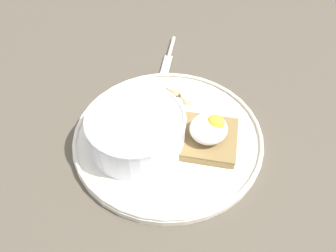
{
  "coord_description": "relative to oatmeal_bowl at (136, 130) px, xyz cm",
  "views": [
    {
      "loc": [
        -30.91,
        -14.59,
        42.71
      ],
      "look_at": [
        0.0,
        0.0,
        5.0
      ],
      "focal_mm": 35.0,
      "sensor_mm": 36.0,
      "label": 1
    }
  ],
  "objects": [
    {
      "name": "oatmeal_bowl",
      "position": [
        0.0,
        0.0,
        0.0
      ],
      "size": [
        14.86,
        14.86,
        5.93
      ],
      "color": "white",
      "rests_on": "plate"
    },
    {
      "name": "ground_plane",
      "position": [
        3.58,
        -3.56,
        -5.04
      ],
      "size": [
        120.0,
        120.0,
        2.0
      ],
      "primitive_type": "cube",
      "color": "brown",
      "rests_on": "ground"
    },
    {
      "name": "toast_slice",
      "position": [
        4.73,
        -9.73,
        -2.16
      ],
      "size": [
        11.04,
        11.04,
        1.6
      ],
      "color": "olive",
      "rests_on": "plate"
    },
    {
      "name": "banana_slice_right",
      "position": [
        13.63,
        -0.26,
        -2.25
      ],
      "size": [
        4.99,
        5.02,
        1.8
      ],
      "color": "#F3E4BC",
      "rests_on": "plate"
    },
    {
      "name": "plate",
      "position": [
        3.58,
        -3.56,
        -3.25
      ],
      "size": [
        30.25,
        30.25,
        1.6
      ],
      "color": "silver",
      "rests_on": "ground_plane"
    },
    {
      "name": "banana_slice_front",
      "position": [
        9.22,
        -2.1,
        -2.27
      ],
      "size": [
        4.52,
        4.56,
        1.8
      ],
      "color": "beige",
      "rests_on": "plate"
    },
    {
      "name": "banana_slice_inner",
      "position": [
        8.92,
        0.95,
        -2.31
      ],
      "size": [
        4.26,
        4.15,
        1.72
      ],
      "color": "beige",
      "rests_on": "plate"
    },
    {
      "name": "poached_egg",
      "position": [
        4.83,
        -9.86,
        0.28
      ],
      "size": [
        5.98,
        5.71,
        3.92
      ],
      "color": "white",
      "rests_on": "toast_slice"
    },
    {
      "name": "banana_slice_back",
      "position": [
        12.84,
        -3.57,
        -2.41
      ],
      "size": [
        4.75,
        4.79,
        1.4
      ],
      "color": "#F1E9C2",
      "rests_on": "plate"
    },
    {
      "name": "knife",
      "position": [
        23.3,
        5.57,
        -3.64
      ],
      "size": [
        13.67,
        4.98,
        0.8
      ],
      "color": "silver",
      "rests_on": "ground_plane"
    },
    {
      "name": "banana_slice_left",
      "position": [
        11.33,
        2.32,
        -2.28
      ],
      "size": [
        3.87,
        4.0,
        1.77
      ],
      "color": "#F6EBBB",
      "rests_on": "plate"
    }
  ]
}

